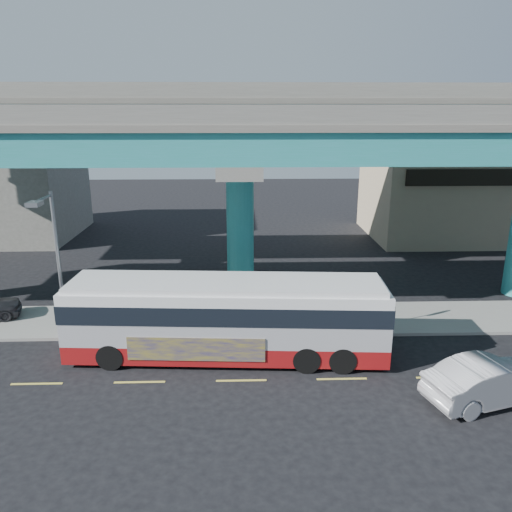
{
  "coord_description": "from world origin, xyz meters",
  "views": [
    {
      "loc": [
        0.04,
        -17.84,
        10.27
      ],
      "look_at": [
        0.72,
        4.0,
        3.88
      ],
      "focal_mm": 35.0,
      "sensor_mm": 36.0,
      "label": 1
    }
  ],
  "objects_px": {
    "sedan": "(491,381)",
    "street_lamp": "(52,245)",
    "transit_bus": "(227,316)",
    "stop_sign": "(371,288)"
  },
  "relations": [
    {
      "from": "sedan",
      "to": "street_lamp",
      "type": "bearing_deg",
      "value": 56.07
    },
    {
      "from": "transit_bus",
      "to": "sedan",
      "type": "distance_m",
      "value": 10.47
    },
    {
      "from": "sedan",
      "to": "stop_sign",
      "type": "bearing_deg",
      "value": 8.97
    },
    {
      "from": "street_lamp",
      "to": "stop_sign",
      "type": "relative_size",
      "value": 2.4
    },
    {
      "from": "sedan",
      "to": "stop_sign",
      "type": "distance_m",
      "value": 6.98
    },
    {
      "from": "transit_bus",
      "to": "stop_sign",
      "type": "relative_size",
      "value": 4.84
    },
    {
      "from": "sedan",
      "to": "transit_bus",
      "type": "bearing_deg",
      "value": 52.26
    },
    {
      "from": "transit_bus",
      "to": "street_lamp",
      "type": "relative_size",
      "value": 2.02
    },
    {
      "from": "sedan",
      "to": "stop_sign",
      "type": "xyz_separation_m",
      "value": [
        -2.93,
        6.18,
        1.37
      ]
    },
    {
      "from": "transit_bus",
      "to": "street_lamp",
      "type": "distance_m",
      "value": 8.28
    }
  ]
}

